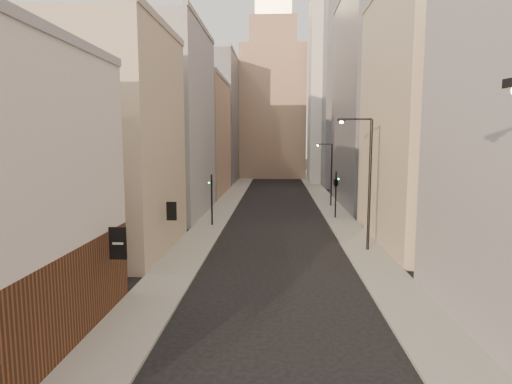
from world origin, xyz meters
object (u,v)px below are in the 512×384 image
white_tower (331,84)px  streetlamp_mid (366,177)px  traffic_light_right (336,181)px  streetlamp_far (330,171)px  traffic_light_left (212,190)px  clock_tower (273,97)px

white_tower → streetlamp_mid: size_ratio=4.23×
white_tower → traffic_light_right: (-3.89, -38.06, -14.65)m
streetlamp_mid → streetlamp_far: (-0.00, 21.47, -1.16)m
traffic_light_right → white_tower: bearing=-96.0°
streetlamp_far → traffic_light_left: 18.06m
clock_tower → traffic_light_right: clock_tower is taller
clock_tower → streetlamp_mid: 66.77m
streetlamp_far → traffic_light_left: bearing=-134.4°
white_tower → streetlamp_mid: bearing=-93.9°
streetlamp_mid → clock_tower: bearing=96.1°
clock_tower → white_tower: bearing=-51.8°
streetlamp_far → traffic_light_left: (-12.73, -12.78, -0.88)m
streetlamp_mid → traffic_light_right: size_ratio=1.96×
streetlamp_mid → streetlamp_far: bearing=89.6°
streetlamp_mid → traffic_light_right: 13.30m
traffic_light_left → traffic_light_right: bearing=175.8°
clock_tower → traffic_light_right: size_ratio=8.98×
streetlamp_mid → traffic_light_right: streetlamp_mid is taller
streetlamp_mid → traffic_light_left: streetlamp_mid is taller
streetlamp_mid → traffic_light_right: (-0.37, 13.19, -1.65)m
white_tower → traffic_light_left: white_tower is taller
white_tower → traffic_light_right: white_tower is taller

